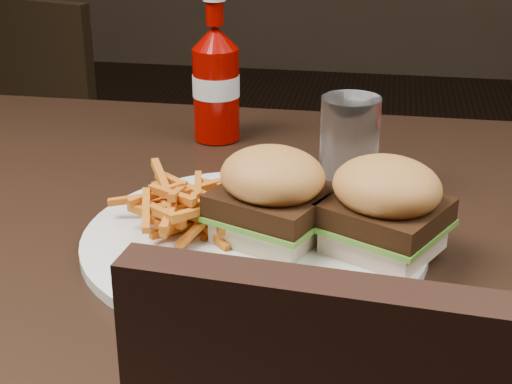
% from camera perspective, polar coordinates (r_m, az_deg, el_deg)
% --- Properties ---
extents(dining_table, '(1.20, 0.80, 0.04)m').
position_cam_1_polar(dining_table, '(0.78, -2.17, -4.11)').
color(dining_table, black).
rests_on(dining_table, ground).
extents(chair_far, '(0.46, 0.46, 0.04)m').
position_cam_1_polar(chair_far, '(1.89, -12.51, 2.38)').
color(chair_far, black).
rests_on(chair_far, ground).
extents(plate, '(0.32, 0.32, 0.01)m').
position_cam_1_polar(plate, '(0.74, -0.13, -3.49)').
color(plate, white).
rests_on(plate, dining_table).
extents(sandwich_half_a, '(0.11, 0.11, 0.02)m').
position_cam_1_polar(sandwich_half_a, '(0.73, 1.17, -2.56)').
color(sandwich_half_a, beige).
rests_on(sandwich_half_a, plate).
extents(sandwich_half_b, '(0.12, 0.11, 0.02)m').
position_cam_1_polar(sandwich_half_b, '(0.72, 9.23, -3.40)').
color(sandwich_half_b, beige).
rests_on(sandwich_half_b, plate).
extents(fries_pile, '(0.13, 0.13, 0.04)m').
position_cam_1_polar(fries_pile, '(0.75, -5.47, -0.91)').
color(fries_pile, orange).
rests_on(fries_pile, plate).
extents(ketchup_bottle, '(0.07, 0.07, 0.12)m').
position_cam_1_polar(ketchup_bottle, '(1.00, -2.91, 7.11)').
color(ketchup_bottle, '#840300').
rests_on(ketchup_bottle, dining_table).
extents(tumbler, '(0.08, 0.08, 0.10)m').
position_cam_1_polar(tumbler, '(0.85, 6.81, 3.57)').
color(tumbler, white).
rests_on(tumbler, dining_table).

